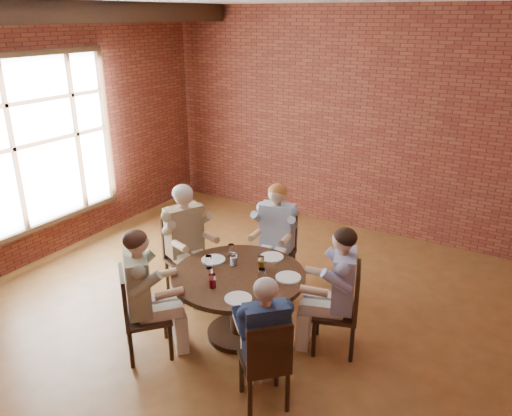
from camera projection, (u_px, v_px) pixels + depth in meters
The scene contains 27 objects.
floor at pixel (226, 331), 5.47m from camera, with size 7.00×7.00×0.00m, color #945A2E.
wall_back at pixel (353, 122), 7.64m from camera, with size 7.00×7.00×0.00m, color brown.
wall_left at pixel (15, 143), 6.42m from camera, with size 7.00×7.00×0.00m, color brown.
ceiling_beam at pixel (35, 12), 5.46m from camera, with size 0.22×6.90×0.26m, color #301D10.
window at pixel (46, 141), 6.72m from camera, with size 0.10×2.16×2.36m.
dining_table at pixel (239, 292), 5.22m from camera, with size 1.39×1.39×0.75m.
chair_a at pixel (345, 306), 5.01m from camera, with size 0.55×0.55×0.95m.
diner_a at pixel (337, 291), 4.96m from camera, with size 0.54×0.67×1.36m, color #3C4B9C, non-canonical shape.
chair_b at pixel (278, 246), 6.29m from camera, with size 0.50×0.50×0.95m.
diner_b at pixel (275, 237), 6.16m from camera, with size 0.54×0.66×1.35m, color #93A1BC, non-canonical shape.
chair_c at pixel (184, 252), 6.13m from camera, with size 0.60×0.60×0.97m.
diner_c at pixel (187, 241), 6.00m from camera, with size 0.56×0.70×1.40m, color brown, non-canonical shape.
chair_d at pixel (137, 310), 4.92m from camera, with size 0.63×0.63×0.96m.
diner_d at pixel (145, 294), 4.89m from camera, with size 0.55×0.68×1.37m, color gray, non-canonical shape.
chair_e at pixel (266, 361), 4.24m from camera, with size 0.56×0.56×0.90m.
diner_e at pixel (264, 342), 4.26m from camera, with size 0.49×0.60×1.27m, color navy, non-canonical shape.
plate_a at pixel (288, 277), 5.05m from camera, with size 0.26×0.26×0.01m, color white.
plate_b at pixel (272, 257), 5.48m from camera, with size 0.26×0.26×0.01m, color white.
plate_c at pixel (213, 260), 5.42m from camera, with size 0.26×0.26×0.01m, color white.
plate_d at pixel (238, 299), 4.68m from camera, with size 0.26×0.26×0.01m, color white.
glass_a at pixel (262, 275), 4.96m from camera, with size 0.07×0.07×0.14m, color white.
glass_b at pixel (261, 263), 5.22m from camera, with size 0.07×0.07×0.14m, color white.
glass_c at pixel (231, 250), 5.49m from camera, with size 0.07×0.07×0.14m, color white.
glass_d at pixel (234, 259), 5.29m from camera, with size 0.07×0.07×0.14m, color white.
glass_e at pixel (209, 262), 5.23m from camera, with size 0.07×0.07×0.14m, color white.
glass_f at pixel (212, 281), 4.86m from camera, with size 0.07×0.07×0.14m, color white.
smartphone at pixel (262, 290), 4.84m from camera, with size 0.07×0.14×0.01m, color black.
Camera 1 is at (2.66, -3.77, 3.25)m, focal length 35.00 mm.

